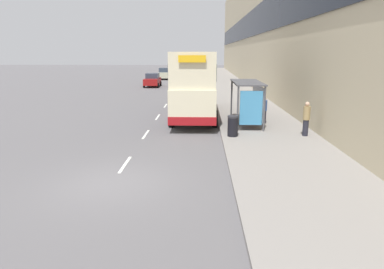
{
  "coord_description": "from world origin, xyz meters",
  "views": [
    {
      "loc": [
        2.98,
        -10.67,
        4.27
      ],
      "look_at": [
        2.12,
        19.32,
        -2.95
      ],
      "focal_mm": 32.0,
      "sensor_mm": 36.0,
      "label": 1
    }
  ],
  "objects_px": {
    "bus_shelter": "(250,95)",
    "litter_bin": "(233,126)",
    "pedestrian_2": "(306,119)",
    "pedestrian_3": "(257,106)",
    "pedestrian_at_shelter": "(264,110)",
    "pedestrian_1": "(256,103)",
    "double_decker_bus_near": "(194,83)",
    "car_1": "(195,76)",
    "car_3": "(152,80)",
    "car_0": "(164,74)",
    "car_2": "(179,69)"
  },
  "relations": [
    {
      "from": "car_1",
      "to": "pedestrian_3",
      "type": "height_order",
      "value": "pedestrian_3"
    },
    {
      "from": "car_3",
      "to": "pedestrian_1",
      "type": "bearing_deg",
      "value": 114.97
    },
    {
      "from": "car_1",
      "to": "litter_bin",
      "type": "height_order",
      "value": "car_1"
    },
    {
      "from": "car_0",
      "to": "pedestrian_1",
      "type": "relative_size",
      "value": 2.25
    },
    {
      "from": "car_2",
      "to": "pedestrian_3",
      "type": "bearing_deg",
      "value": 99.4
    },
    {
      "from": "double_decker_bus_near",
      "to": "litter_bin",
      "type": "height_order",
      "value": "double_decker_bus_near"
    },
    {
      "from": "car_2",
      "to": "pedestrian_3",
      "type": "distance_m",
      "value": 50.39
    },
    {
      "from": "car_0",
      "to": "pedestrian_at_shelter",
      "type": "distance_m",
      "value": 37.13
    },
    {
      "from": "double_decker_bus_near",
      "to": "car_3",
      "type": "distance_m",
      "value": 21.85
    },
    {
      "from": "car_3",
      "to": "litter_bin",
      "type": "bearing_deg",
      "value": 106.3
    },
    {
      "from": "car_3",
      "to": "pedestrian_3",
      "type": "height_order",
      "value": "pedestrian_3"
    },
    {
      "from": "pedestrian_at_shelter",
      "to": "pedestrian_1",
      "type": "xyz_separation_m",
      "value": [
        -0.12,
        2.36,
        0.07
      ]
    },
    {
      "from": "double_decker_bus_near",
      "to": "car_1",
      "type": "height_order",
      "value": "double_decker_bus_near"
    },
    {
      "from": "pedestrian_1",
      "to": "litter_bin",
      "type": "relative_size",
      "value": 1.64
    },
    {
      "from": "car_0",
      "to": "car_2",
      "type": "relative_size",
      "value": 0.91
    },
    {
      "from": "car_0",
      "to": "car_3",
      "type": "relative_size",
      "value": 0.92
    },
    {
      "from": "pedestrian_2",
      "to": "pedestrian_3",
      "type": "xyz_separation_m",
      "value": [
        -1.81,
        4.16,
        -0.0
      ]
    },
    {
      "from": "bus_shelter",
      "to": "pedestrian_3",
      "type": "height_order",
      "value": "bus_shelter"
    },
    {
      "from": "car_1",
      "to": "pedestrian_2",
      "type": "bearing_deg",
      "value": -79.74
    },
    {
      "from": "car_0",
      "to": "litter_bin",
      "type": "distance_m",
      "value": 39.86
    },
    {
      "from": "car_2",
      "to": "car_3",
      "type": "bearing_deg",
      "value": 86.79
    },
    {
      "from": "car_3",
      "to": "pedestrian_2",
      "type": "xyz_separation_m",
      "value": [
        11.56,
        -26.72,
        0.18
      ]
    },
    {
      "from": "bus_shelter",
      "to": "litter_bin",
      "type": "height_order",
      "value": "bus_shelter"
    },
    {
      "from": "bus_shelter",
      "to": "pedestrian_2",
      "type": "distance_m",
      "value": 3.69
    },
    {
      "from": "car_1",
      "to": "pedestrian_3",
      "type": "xyz_separation_m",
      "value": [
        4.42,
        -30.27,
        0.18
      ]
    },
    {
      "from": "car_3",
      "to": "pedestrian_at_shelter",
      "type": "height_order",
      "value": "pedestrian_at_shelter"
    },
    {
      "from": "car_3",
      "to": "pedestrian_2",
      "type": "height_order",
      "value": "pedestrian_2"
    },
    {
      "from": "double_decker_bus_near",
      "to": "pedestrian_1",
      "type": "distance_m",
      "value": 4.29
    },
    {
      "from": "double_decker_bus_near",
      "to": "car_0",
      "type": "distance_m",
      "value": 33.73
    },
    {
      "from": "pedestrian_1",
      "to": "car_2",
      "type": "bearing_deg",
      "value": 99.81
    },
    {
      "from": "double_decker_bus_near",
      "to": "pedestrian_at_shelter",
      "type": "xyz_separation_m",
      "value": [
        4.22,
        -2.58,
        -1.33
      ]
    },
    {
      "from": "car_1",
      "to": "bus_shelter",
      "type": "bearing_deg",
      "value": -83.26
    },
    {
      "from": "double_decker_bus_near",
      "to": "car_1",
      "type": "xyz_separation_m",
      "value": [
        -0.46,
        28.73,
        -1.44
      ]
    },
    {
      "from": "car_3",
      "to": "bus_shelter",
      "type": "bearing_deg",
      "value": 110.66
    },
    {
      "from": "pedestrian_at_shelter",
      "to": "litter_bin",
      "type": "xyz_separation_m",
      "value": [
        -2.14,
        -3.3,
        -0.28
      ]
    },
    {
      "from": "double_decker_bus_near",
      "to": "pedestrian_3",
      "type": "xyz_separation_m",
      "value": [
        3.96,
        -1.54,
        -1.26
      ]
    },
    {
      "from": "car_3",
      "to": "pedestrian_at_shelter",
      "type": "distance_m",
      "value": 25.63
    },
    {
      "from": "car_1",
      "to": "pedestrian_1",
      "type": "distance_m",
      "value": 29.32
    },
    {
      "from": "double_decker_bus_near",
      "to": "car_1",
      "type": "bearing_deg",
      "value": 90.92
    },
    {
      "from": "pedestrian_3",
      "to": "litter_bin",
      "type": "distance_m",
      "value": 4.75
    },
    {
      "from": "pedestrian_1",
      "to": "pedestrian_2",
      "type": "distance_m",
      "value": 5.72
    },
    {
      "from": "bus_shelter",
      "to": "litter_bin",
      "type": "relative_size",
      "value": 4.0
    },
    {
      "from": "pedestrian_at_shelter",
      "to": "pedestrian_2",
      "type": "height_order",
      "value": "pedestrian_2"
    },
    {
      "from": "double_decker_bus_near",
      "to": "pedestrian_at_shelter",
      "type": "distance_m",
      "value": 5.12
    },
    {
      "from": "litter_bin",
      "to": "pedestrian_3",
      "type": "bearing_deg",
      "value": 66.51
    },
    {
      "from": "car_1",
      "to": "pedestrian_1",
      "type": "xyz_separation_m",
      "value": [
        4.56,
        -28.96,
        0.17
      ]
    },
    {
      "from": "car_0",
      "to": "pedestrian_1",
      "type": "xyz_separation_m",
      "value": [
        9.7,
        -33.46,
        0.12
      ]
    },
    {
      "from": "pedestrian_at_shelter",
      "to": "pedestrian_2",
      "type": "bearing_deg",
      "value": -63.51
    },
    {
      "from": "bus_shelter",
      "to": "pedestrian_1",
      "type": "bearing_deg",
      "value": 74.38
    },
    {
      "from": "pedestrian_2",
      "to": "pedestrian_3",
      "type": "distance_m",
      "value": 4.53
    }
  ]
}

